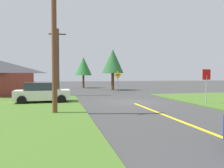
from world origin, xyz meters
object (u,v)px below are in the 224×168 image
at_px(pine_tree_center, 83,66).
at_px(oak_tree_left, 113,61).
at_px(parked_car_near_building, 42,93).
at_px(direction_sign, 118,80).
at_px(stop_sign, 206,79).
at_px(utility_pole_mid, 58,61).
at_px(utility_pole_near, 54,43).

bearing_deg(pine_tree_center, oak_tree_left, -60.43).
distance_m(oak_tree_left, pine_tree_center, 7.37).
xyz_separation_m(parked_car_near_building, direction_sign, (8.18, 7.59, 0.85)).
height_order(stop_sign, direction_sign, direction_sign).
bearing_deg(utility_pole_mid, direction_sign, 11.78).
height_order(utility_pole_mid, oak_tree_left, utility_pole_mid).
relative_size(stop_sign, utility_pole_near, 0.34).
relative_size(parked_car_near_building, direction_sign, 1.59).
bearing_deg(utility_pole_mid, oak_tree_left, 42.65).
xyz_separation_m(utility_pole_mid, direction_sign, (7.02, 1.46, -1.99)).
distance_m(parked_car_near_building, utility_pole_mid, 6.86).
xyz_separation_m(stop_sign, oak_tree_left, (-3.43, 16.71, 2.31)).
distance_m(direction_sign, oak_tree_left, 6.22).
distance_m(utility_pole_mid, oak_tree_left, 10.50).
xyz_separation_m(parked_car_near_building, pine_tree_center, (5.24, 19.63, 2.89)).
xyz_separation_m(parked_car_near_building, oak_tree_left, (8.87, 13.23, 3.38)).
relative_size(utility_pole_near, direction_sign, 2.92).
xyz_separation_m(utility_pole_near, utility_pole_mid, (0.04, 11.56, -0.37)).
bearing_deg(direction_sign, oak_tree_left, 83.05).
bearing_deg(direction_sign, pine_tree_center, 103.74).
bearing_deg(oak_tree_left, utility_pole_mid, -137.35).
height_order(direction_sign, pine_tree_center, pine_tree_center).
xyz_separation_m(utility_pole_mid, oak_tree_left, (7.71, 7.10, 0.54)).
xyz_separation_m(direction_sign, pine_tree_center, (-2.94, 12.03, 2.04)).
height_order(parked_car_near_building, utility_pole_mid, utility_pole_mid).
bearing_deg(utility_pole_near, oak_tree_left, 67.45).
xyz_separation_m(utility_pole_near, pine_tree_center, (4.12, 25.06, -0.33)).
xyz_separation_m(parked_car_near_building, utility_pole_mid, (1.16, 6.13, 2.84)).
relative_size(utility_pole_near, pine_tree_center, 1.47).
bearing_deg(stop_sign, pine_tree_center, -83.90).
relative_size(parked_car_near_building, oak_tree_left, 0.71).
bearing_deg(direction_sign, utility_pole_near, -118.47).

